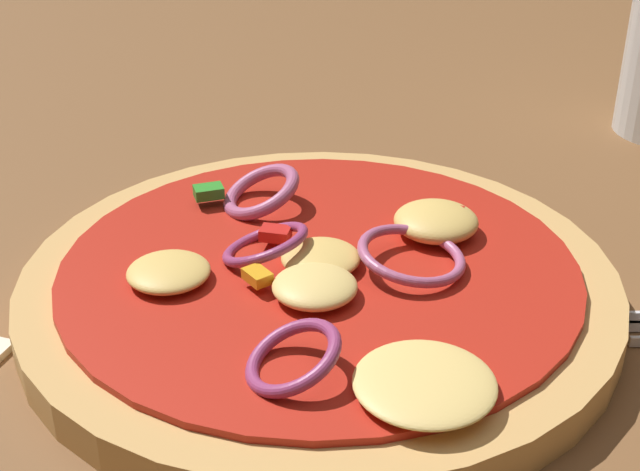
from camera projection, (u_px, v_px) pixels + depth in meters
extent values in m
cube|color=brown|center=(300.00, 364.00, 0.35)|extent=(1.17, 1.05, 0.03)
cylinder|color=tan|center=(319.00, 287.00, 0.36)|extent=(0.24, 0.24, 0.02)
cylinder|color=red|center=(319.00, 267.00, 0.35)|extent=(0.21, 0.21, 0.00)
ellipsoid|color=#E5BC60|center=(169.00, 272.00, 0.34)|extent=(0.03, 0.03, 0.01)
ellipsoid|color=#EFCC72|center=(425.00, 383.00, 0.28)|extent=(0.05, 0.05, 0.01)
ellipsoid|color=#E5BC60|center=(436.00, 221.00, 0.37)|extent=(0.04, 0.04, 0.01)
ellipsoid|color=#EFCC72|center=(315.00, 286.00, 0.33)|extent=(0.03, 0.03, 0.01)
ellipsoid|color=#E5BC60|center=(321.00, 258.00, 0.35)|extent=(0.03, 0.03, 0.01)
torus|color=#B25984|center=(411.00, 255.00, 0.35)|extent=(0.05, 0.05, 0.01)
torus|color=#93386B|center=(300.00, 357.00, 0.29)|extent=(0.04, 0.04, 0.02)
torus|color=#93386B|center=(265.00, 244.00, 0.36)|extent=(0.05, 0.05, 0.02)
torus|color=#B25984|center=(261.00, 192.00, 0.40)|extent=(0.05, 0.05, 0.02)
cube|color=red|center=(275.00, 234.00, 0.36)|extent=(0.01, 0.01, 0.00)
cube|color=orange|center=(258.00, 271.00, 0.34)|extent=(0.01, 0.01, 0.00)
cube|color=red|center=(444.00, 214.00, 0.38)|extent=(0.02, 0.02, 0.01)
cube|color=#2D8C28|center=(209.00, 192.00, 0.40)|extent=(0.01, 0.01, 0.01)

